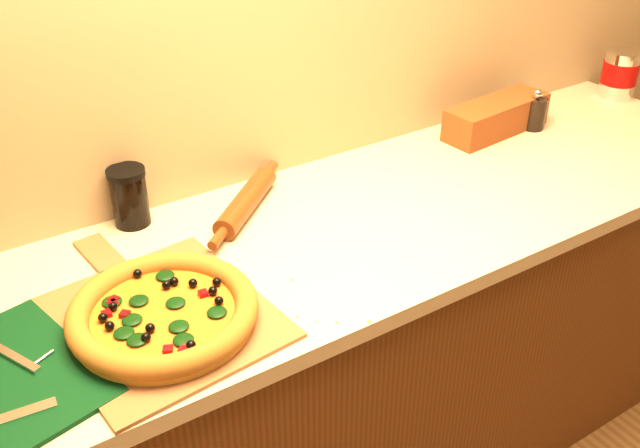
# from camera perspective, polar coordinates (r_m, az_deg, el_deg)

# --- Properties ---
(cabinet) EXTENTS (2.80, 0.65, 0.86)m
(cabinet) POSITION_cam_1_polar(r_m,az_deg,el_deg) (1.96, -1.52, -12.84)
(cabinet) COLOR #4B2C10
(cabinet) RESTS_ON ground
(countertop) EXTENTS (2.84, 0.68, 0.04)m
(countertop) POSITION_cam_1_polar(r_m,az_deg,el_deg) (1.68, -1.73, -1.84)
(countertop) COLOR #C5B599
(countertop) RESTS_ON cabinet
(pizza_peel) EXTENTS (0.43, 0.61, 0.01)m
(pizza_peel) POSITION_cam_1_polar(r_m,az_deg,el_deg) (1.47, -12.90, -7.05)
(pizza_peel) COLOR brown
(pizza_peel) RESTS_ON countertop
(pizza) EXTENTS (0.37, 0.37, 0.05)m
(pizza) POSITION_cam_1_polar(r_m,az_deg,el_deg) (1.43, -12.41, -6.95)
(pizza) COLOR #C08730
(pizza) RESTS_ON pizza_peel
(cutting_board) EXTENTS (0.33, 0.41, 0.03)m
(cutting_board) POSITION_cam_1_polar(r_m,az_deg,el_deg) (1.41, -23.61, -11.27)
(cutting_board) COLOR black
(cutting_board) RESTS_ON countertop
(bottle_cap) EXTENTS (0.03, 0.03, 0.01)m
(bottle_cap) POSITION_cam_1_polar(r_m,az_deg,el_deg) (1.43, -10.84, -8.25)
(bottle_cap) COLOR black
(bottle_cap) RESTS_ON countertop
(pepper_grinder) EXTENTS (0.07, 0.07, 0.13)m
(pepper_grinder) POSITION_cam_1_polar(r_m,az_deg,el_deg) (2.30, 16.80, 8.56)
(pepper_grinder) COLOR black
(pepper_grinder) RESTS_ON countertop
(rolling_pin) EXTENTS (0.33, 0.29, 0.06)m
(rolling_pin) POSITION_cam_1_polar(r_m,az_deg,el_deg) (1.77, -5.94, 1.79)
(rolling_pin) COLOR #56250E
(rolling_pin) RESTS_ON countertop
(coffee_canister) EXTENTS (0.12, 0.12, 0.16)m
(coffee_canister) POSITION_cam_1_polar(r_m,az_deg,el_deg) (2.63, 22.85, 11.02)
(coffee_canister) COLOR silver
(coffee_canister) RESTS_ON countertop
(bread_bag) EXTENTS (0.37, 0.15, 0.10)m
(bread_bag) POSITION_cam_1_polar(r_m,az_deg,el_deg) (2.25, 13.92, 8.31)
(bread_bag) COLOR brown
(bread_bag) RESTS_ON countertop
(dark_jar) EXTENTS (0.09, 0.09, 0.15)m
(dark_jar) POSITION_cam_1_polar(r_m,az_deg,el_deg) (1.75, -15.01, 2.14)
(dark_jar) COLOR black
(dark_jar) RESTS_ON countertop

